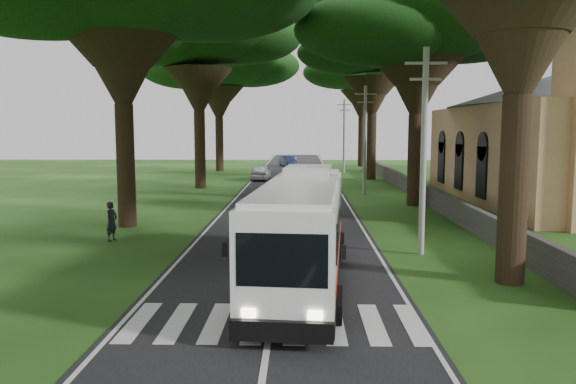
{
  "coord_description": "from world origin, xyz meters",
  "views": [
    {
      "loc": [
        0.75,
        -15.8,
        4.99
      ],
      "look_at": [
        0.21,
        8.25,
        2.2
      ],
      "focal_mm": 35.0,
      "sensor_mm": 36.0,
      "label": 1
    }
  ],
  "objects_px": {
    "pedestrian": "(112,221)",
    "pole_far": "(344,134)",
    "church": "(562,128)",
    "coach_bus": "(302,229)",
    "distant_car_b": "(288,161)",
    "pole_near": "(424,148)",
    "distant_car_a": "(261,172)",
    "pole_mid": "(365,138)"
  },
  "relations": [
    {
      "from": "distant_car_a",
      "to": "pedestrian",
      "type": "relative_size",
      "value": 2.42
    },
    {
      "from": "pole_near",
      "to": "pedestrian",
      "type": "relative_size",
      "value": 4.61
    },
    {
      "from": "distant_car_a",
      "to": "distant_car_b",
      "type": "bearing_deg",
      "value": -93.84
    },
    {
      "from": "coach_bus",
      "to": "distant_car_b",
      "type": "height_order",
      "value": "coach_bus"
    },
    {
      "from": "pole_mid",
      "to": "pole_far",
      "type": "distance_m",
      "value": 20.0
    },
    {
      "from": "coach_bus",
      "to": "distant_car_b",
      "type": "distance_m",
      "value": 53.59
    },
    {
      "from": "church",
      "to": "distant_car_a",
      "type": "distance_m",
      "value": 26.19
    },
    {
      "from": "church",
      "to": "pole_near",
      "type": "xyz_separation_m",
      "value": [
        -12.36,
        -15.55,
        -0.73
      ]
    },
    {
      "from": "distant_car_b",
      "to": "distant_car_a",
      "type": "bearing_deg",
      "value": -113.64
    },
    {
      "from": "pedestrian",
      "to": "church",
      "type": "bearing_deg",
      "value": -45.29
    },
    {
      "from": "distant_car_b",
      "to": "pedestrian",
      "type": "xyz_separation_m",
      "value": [
        -6.64,
        -47.02,
        0.17
      ]
    },
    {
      "from": "pole_near",
      "to": "pole_mid",
      "type": "bearing_deg",
      "value": 90.0
    },
    {
      "from": "pole_near",
      "to": "distant_car_b",
      "type": "xyz_separation_m",
      "value": [
        -6.42,
        49.36,
        -3.48
      ]
    },
    {
      "from": "church",
      "to": "pole_far",
      "type": "distance_m",
      "value": 27.41
    },
    {
      "from": "pole_mid",
      "to": "coach_bus",
      "type": "bearing_deg",
      "value": -100.98
    },
    {
      "from": "coach_bus",
      "to": "distant_car_b",
      "type": "bearing_deg",
      "value": 96.59
    },
    {
      "from": "pole_mid",
      "to": "pedestrian",
      "type": "bearing_deg",
      "value": -126.47
    },
    {
      "from": "pole_near",
      "to": "coach_bus",
      "type": "xyz_separation_m",
      "value": [
        -4.7,
        -4.19,
        -2.41
      ]
    },
    {
      "from": "coach_bus",
      "to": "pedestrian",
      "type": "bearing_deg",
      "value": 146.73
    },
    {
      "from": "church",
      "to": "pole_mid",
      "type": "distance_m",
      "value": 13.16
    },
    {
      "from": "pole_far",
      "to": "distant_car_a",
      "type": "distance_m",
      "value": 12.98
    },
    {
      "from": "distant_car_b",
      "to": "pedestrian",
      "type": "relative_size",
      "value": 2.35
    },
    {
      "from": "church",
      "to": "pedestrian",
      "type": "relative_size",
      "value": 13.82
    },
    {
      "from": "pole_mid",
      "to": "distant_car_b",
      "type": "height_order",
      "value": "pole_mid"
    },
    {
      "from": "pole_near",
      "to": "coach_bus",
      "type": "relative_size",
      "value": 0.71
    },
    {
      "from": "pole_far",
      "to": "pedestrian",
      "type": "distance_m",
      "value": 40.0
    },
    {
      "from": "pole_far",
      "to": "pedestrian",
      "type": "bearing_deg",
      "value": -109.12
    },
    {
      "from": "church",
      "to": "pole_near",
      "type": "height_order",
      "value": "church"
    },
    {
      "from": "church",
      "to": "distant_car_b",
      "type": "xyz_separation_m",
      "value": [
        -18.78,
        33.81,
        -4.21
      ]
    },
    {
      "from": "church",
      "to": "pole_far",
      "type": "xyz_separation_m",
      "value": [
        -12.36,
        24.45,
        -0.73
      ]
    },
    {
      "from": "pole_near",
      "to": "distant_car_a",
      "type": "height_order",
      "value": "pole_near"
    },
    {
      "from": "pedestrian",
      "to": "pole_near",
      "type": "bearing_deg",
      "value": -82.9
    },
    {
      "from": "distant_car_a",
      "to": "coach_bus",
      "type": "bearing_deg",
      "value": 98.76
    },
    {
      "from": "distant_car_b",
      "to": "pedestrian",
      "type": "height_order",
      "value": "pedestrian"
    },
    {
      "from": "pole_far",
      "to": "distant_car_a",
      "type": "bearing_deg",
      "value": -132.78
    },
    {
      "from": "church",
      "to": "distant_car_b",
      "type": "distance_m",
      "value": 38.91
    },
    {
      "from": "distant_car_a",
      "to": "pole_mid",
      "type": "bearing_deg",
      "value": 130.73
    },
    {
      "from": "church",
      "to": "distant_car_a",
      "type": "xyz_separation_m",
      "value": [
        -20.86,
        15.27,
        -4.16
      ]
    },
    {
      "from": "pole_far",
      "to": "pedestrian",
      "type": "xyz_separation_m",
      "value": [
        -13.05,
        -37.66,
        -3.31
      ]
    },
    {
      "from": "pole_near",
      "to": "distant_car_b",
      "type": "relative_size",
      "value": 1.96
    },
    {
      "from": "coach_bus",
      "to": "pedestrian",
      "type": "relative_size",
      "value": 6.52
    },
    {
      "from": "pedestrian",
      "to": "pole_far",
      "type": "bearing_deg",
      "value": -1.86
    }
  ]
}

